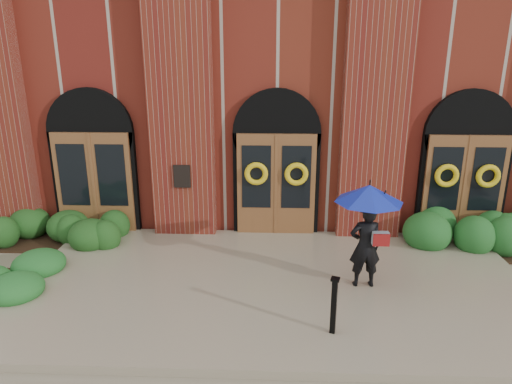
{
  "coord_description": "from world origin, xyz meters",
  "views": [
    {
      "loc": [
        -0.07,
        -7.95,
        4.53
      ],
      "look_at": [
        -0.42,
        1.0,
        1.74
      ],
      "focal_mm": 32.0,
      "sensor_mm": 36.0,
      "label": 1
    }
  ],
  "objects_px": {
    "man_with_umbrella": "(368,216)",
    "metal_post": "(334,304)",
    "hedge_wall_left": "(62,229)",
    "hedge_wall_right": "(497,232)"
  },
  "relations": [
    {
      "from": "man_with_umbrella",
      "to": "metal_post",
      "type": "height_order",
      "value": "man_with_umbrella"
    },
    {
      "from": "man_with_umbrella",
      "to": "metal_post",
      "type": "xyz_separation_m",
      "value": [
        -0.78,
        -1.6,
        -0.91
      ]
    },
    {
      "from": "hedge_wall_left",
      "to": "hedge_wall_right",
      "type": "distance_m",
      "value": 10.4
    },
    {
      "from": "man_with_umbrella",
      "to": "hedge_wall_right",
      "type": "relative_size",
      "value": 0.6
    },
    {
      "from": "man_with_umbrella",
      "to": "hedge_wall_left",
      "type": "height_order",
      "value": "man_with_umbrella"
    },
    {
      "from": "man_with_umbrella",
      "to": "metal_post",
      "type": "relative_size",
      "value": 2.08
    },
    {
      "from": "hedge_wall_left",
      "to": "metal_post",
      "type": "bearing_deg",
      "value": -31.29
    },
    {
      "from": "metal_post",
      "to": "hedge_wall_left",
      "type": "height_order",
      "value": "metal_post"
    },
    {
      "from": "metal_post",
      "to": "hedge_wall_left",
      "type": "distance_m",
      "value": 7.17
    },
    {
      "from": "hedge_wall_right",
      "to": "man_with_umbrella",
      "type": "bearing_deg",
      "value": -148.85
    }
  ]
}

